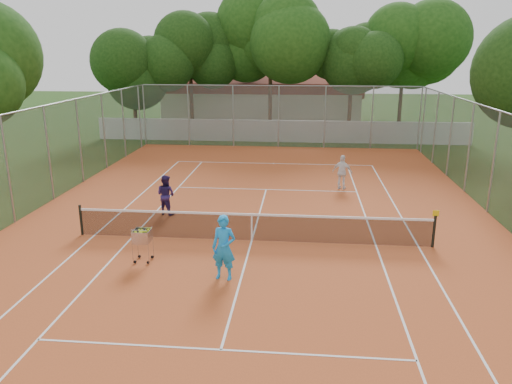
# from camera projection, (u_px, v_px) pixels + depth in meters

# --- Properties ---
(ground) EXTENTS (120.00, 120.00, 0.00)m
(ground) POSITION_uv_depth(u_px,v_px,m) (252.00, 241.00, 16.82)
(ground) COLOR #1A370F
(ground) RESTS_ON ground
(court_pad) EXTENTS (18.00, 34.00, 0.02)m
(court_pad) POSITION_uv_depth(u_px,v_px,m) (252.00, 241.00, 16.82)
(court_pad) COLOR #B64F23
(court_pad) RESTS_ON ground
(court_lines) EXTENTS (10.98, 23.78, 0.01)m
(court_lines) POSITION_uv_depth(u_px,v_px,m) (252.00, 240.00, 16.82)
(court_lines) COLOR white
(court_lines) RESTS_ON court_pad
(tennis_net) EXTENTS (11.88, 0.10, 0.98)m
(tennis_net) POSITION_uv_depth(u_px,v_px,m) (252.00, 227.00, 16.68)
(tennis_net) COLOR black
(tennis_net) RESTS_ON court_pad
(perimeter_fence) EXTENTS (18.00, 34.00, 4.00)m
(perimeter_fence) POSITION_uv_depth(u_px,v_px,m) (252.00, 184.00, 16.27)
(perimeter_fence) COLOR slate
(perimeter_fence) RESTS_ON ground
(boundary_wall) EXTENTS (26.00, 0.30, 1.50)m
(boundary_wall) POSITION_uv_depth(u_px,v_px,m) (280.00, 131.00, 34.80)
(boundary_wall) COLOR silver
(boundary_wall) RESTS_ON ground
(clubhouse) EXTENTS (16.40, 9.00, 4.40)m
(clubhouse) POSITION_uv_depth(u_px,v_px,m) (263.00, 97.00, 44.16)
(clubhouse) COLOR beige
(clubhouse) RESTS_ON ground
(tropical_trees) EXTENTS (29.00, 19.00, 10.00)m
(tropical_trees) POSITION_uv_depth(u_px,v_px,m) (283.00, 67.00, 36.50)
(tropical_trees) COLOR black
(tropical_trees) RESTS_ON ground
(player_near) EXTENTS (0.74, 0.55, 1.86)m
(player_near) POSITION_uv_depth(u_px,v_px,m) (224.00, 248.00, 13.79)
(player_near) COLOR #1B93E9
(player_near) RESTS_ON court_pad
(player_far_left) EXTENTS (0.94, 0.85, 1.57)m
(player_far_left) POSITION_uv_depth(u_px,v_px,m) (166.00, 195.00, 19.33)
(player_far_left) COLOR #291C54
(player_far_left) RESTS_ON court_pad
(player_far_right) EXTENTS (1.00, 0.68, 1.58)m
(player_far_right) POSITION_uv_depth(u_px,v_px,m) (342.00, 172.00, 22.86)
(player_far_right) COLOR white
(player_far_right) RESTS_ON court_pad
(ball_hopper) EXTENTS (0.55, 0.55, 1.10)m
(ball_hopper) POSITION_uv_depth(u_px,v_px,m) (143.00, 244.00, 15.03)
(ball_hopper) COLOR #ACADB3
(ball_hopper) RESTS_ON court_pad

